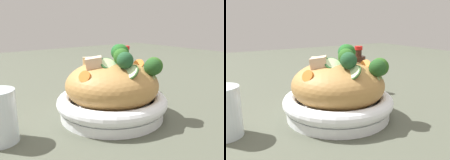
# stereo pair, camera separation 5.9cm
# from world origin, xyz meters

# --- Properties ---
(ground_plane) EXTENTS (3.00, 3.00, 0.00)m
(ground_plane) POSITION_xyz_m (0.00, 0.00, 0.00)
(ground_plane) COLOR #4B4E40
(serving_bowl) EXTENTS (0.28, 0.28, 0.06)m
(serving_bowl) POSITION_xyz_m (0.00, 0.00, 0.03)
(serving_bowl) COLOR white
(serving_bowl) RESTS_ON ground_plane
(noodle_heap) EXTENTS (0.24, 0.24, 0.13)m
(noodle_heap) POSITION_xyz_m (0.00, -0.00, 0.08)
(noodle_heap) COLOR #AC7E43
(noodle_heap) RESTS_ON serving_bowl
(broccoli_florets) EXTENTS (0.15, 0.14, 0.08)m
(broccoli_florets) POSITION_xyz_m (-0.04, -0.03, 0.15)
(broccoli_florets) COLOR #A4BF6D
(broccoli_florets) RESTS_ON serving_bowl
(carrot_coins) EXTENTS (0.14, 0.19, 0.04)m
(carrot_coins) POSITION_xyz_m (-0.01, -0.00, 0.13)
(carrot_coins) COLOR orange
(carrot_coins) RESTS_ON serving_bowl
(zucchini_slices) EXTENTS (0.10, 0.06, 0.04)m
(zucchini_slices) POSITION_xyz_m (-0.05, 0.02, 0.14)
(zucchini_slices) COLOR beige
(zucchini_slices) RESTS_ON serving_bowl
(chicken_chunks) EXTENTS (0.14, 0.09, 0.05)m
(chicken_chunks) POSITION_xyz_m (0.04, 0.03, 0.14)
(chicken_chunks) COLOR beige
(chicken_chunks) RESTS_ON serving_bowl
(soy_sauce_bottle) EXTENTS (0.05, 0.05, 0.16)m
(soy_sauce_bottle) POSITION_xyz_m (0.15, -0.18, 0.07)
(soy_sauce_bottle) COLOR #381E14
(soy_sauce_bottle) RESTS_ON ground_plane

